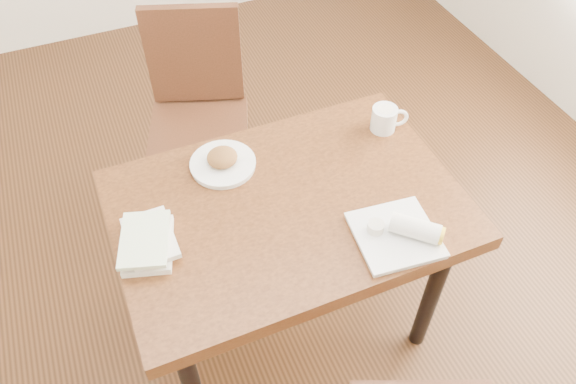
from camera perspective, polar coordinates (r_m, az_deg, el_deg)
name	(u,v)px	position (r m, az deg, el deg)	size (l,w,h in m)	color
ground	(288,320)	(2.41, 0.00, -12.89)	(4.00, 5.00, 0.01)	#472814
table	(288,221)	(1.86, 0.00, -2.92)	(1.10, 0.76, 0.75)	brown
chair_far	(198,105)	(2.49, -9.14, 8.74)	(0.53, 0.53, 0.95)	#4B2515
plate_scone	(223,162)	(1.90, -6.65, 3.08)	(0.22, 0.22, 0.07)	white
coffee_mug	(385,118)	(2.04, 9.84, 7.39)	(0.13, 0.09, 0.09)	white
plate_burrito	(402,233)	(1.72, 11.47, -4.08)	(0.26, 0.26, 0.08)	white
book_stack	(148,241)	(1.71, -14.05, -4.88)	(0.20, 0.24, 0.05)	white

